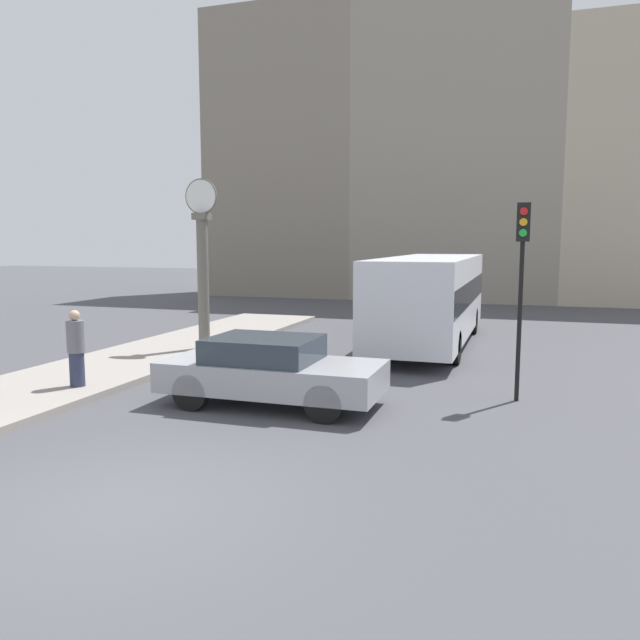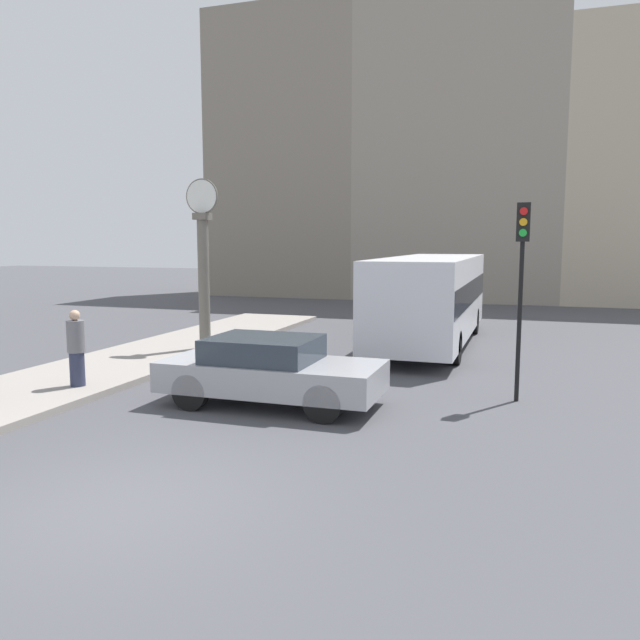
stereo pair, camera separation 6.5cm
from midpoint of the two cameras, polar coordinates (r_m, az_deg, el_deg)
name	(u,v)px [view 2 (the right image)]	position (r m, az deg, el deg)	size (l,w,h in m)	color
ground_plane	(118,507)	(8.34, -17.79, -16.00)	(120.00, 120.00, 0.00)	#47474C
sidewalk_corner	(139,359)	(17.60, -16.11, -3.42)	(3.26, 20.14, 0.15)	gray
building_row	(439,148)	(36.38, 10.90, 15.20)	(27.40, 5.00, 18.42)	gray
sedan_car	(270,370)	(12.40, -4.45, -4.58)	(4.34, 1.89, 1.36)	#9E9EA3
bus_distant	(431,295)	(19.69, 10.24, 2.26)	(2.47, 9.36, 2.75)	silver
traffic_light_far	(522,261)	(13.05, 18.11, 5.14)	(0.26, 0.24, 3.99)	black
street_clock	(203,265)	(18.20, -10.51, 4.95)	(1.00, 0.42, 4.84)	#666056
pedestrian_grey_jacket	(76,348)	(14.29, -21.27, -2.44)	(0.37, 0.37, 1.64)	#2D334C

